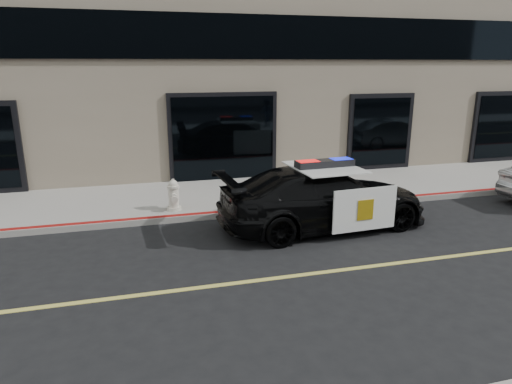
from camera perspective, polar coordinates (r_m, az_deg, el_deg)
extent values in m
plane|color=black|center=(8.86, 11.59, -9.44)|extent=(120.00, 120.00, 0.00)
cube|color=gray|center=(13.42, 1.64, -0.01)|extent=(60.00, 3.50, 0.15)
imported|color=black|center=(10.72, 8.41, -0.71)|extent=(2.62, 5.18, 1.43)
cube|color=white|center=(10.10, 13.45, -2.14)|extent=(1.53, 0.13, 0.95)
cube|color=white|center=(11.81, 8.23, 0.73)|extent=(1.53, 0.13, 0.95)
cube|color=white|center=(10.54, 8.57, 3.09)|extent=(1.54, 1.80, 0.02)
cube|color=gold|center=(10.08, 13.54, -2.19)|extent=(0.38, 0.04, 0.45)
cube|color=black|center=(10.52, 8.59, 3.54)|extent=(1.39, 0.44, 0.17)
cube|color=red|center=(10.33, 6.52, 3.46)|extent=(0.50, 0.34, 0.16)
cube|color=#0C19CC|center=(10.71, 10.58, 3.73)|extent=(0.50, 0.34, 0.16)
cylinder|color=silver|center=(11.75, -10.19, -1.99)|extent=(0.36, 0.36, 0.08)
cylinder|color=silver|center=(11.67, -10.26, -0.63)|extent=(0.26, 0.26, 0.50)
cylinder|color=silver|center=(11.59, -10.32, 0.66)|extent=(0.31, 0.31, 0.06)
sphere|color=silver|center=(11.58, -10.34, 0.95)|extent=(0.23, 0.23, 0.23)
cylinder|color=silver|center=(11.55, -10.36, 1.43)|extent=(0.07, 0.07, 0.07)
cylinder|color=silver|center=(11.81, -10.35, -0.07)|extent=(0.13, 0.12, 0.13)
cylinder|color=silver|center=(11.48, -10.20, -0.52)|extent=(0.13, 0.12, 0.13)
cylinder|color=silver|center=(11.47, -10.16, -0.90)|extent=(0.17, 0.14, 0.17)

